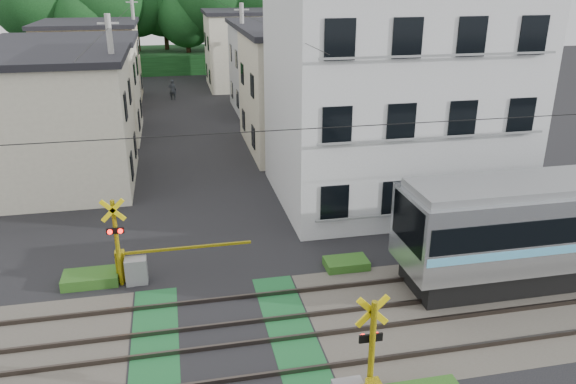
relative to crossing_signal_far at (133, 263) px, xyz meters
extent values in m
plane|color=black|center=(2.59, -3.65, -0.71)|extent=(120.00, 120.00, 0.00)
cube|color=#47423A|center=(2.59, -3.65, -0.71)|extent=(120.00, 6.00, 0.00)
cube|color=black|center=(2.59, -3.65, -0.71)|extent=(5.20, 120.00, 0.00)
cube|color=#145126|center=(0.69, -3.65, -0.70)|extent=(1.30, 6.00, 0.00)
cube|color=#145126|center=(4.49, -3.65, -0.70)|extent=(1.30, 6.00, 0.00)
cube|color=#3F3833|center=(2.59, -5.55, -0.64)|extent=(120.00, 0.08, 0.14)
cube|color=#3F3833|center=(2.59, -4.15, -0.64)|extent=(120.00, 0.08, 0.14)
cube|color=#3F3833|center=(2.59, -3.15, -0.64)|extent=(120.00, 0.08, 0.14)
cube|color=#3F3833|center=(2.59, -1.75, -0.64)|extent=(120.00, 0.08, 0.14)
cube|color=black|center=(11.00, -2.45, -0.43)|extent=(2.28, 2.09, 0.57)
cube|color=black|center=(8.48, -2.45, 1.75)|extent=(0.10, 2.29, 1.48)
cylinder|color=yellow|center=(5.59, -7.25, 0.79)|extent=(0.14, 0.14, 3.00)
cube|color=yellow|center=(5.59, -7.15, 1.99)|extent=(0.77, 0.05, 0.77)
cube|color=yellow|center=(5.59, -7.15, 1.99)|extent=(0.77, 0.05, 0.77)
cube|color=black|center=(5.59, -7.15, 1.29)|extent=(0.55, 0.05, 0.20)
sphere|color=#FF0C07|center=(5.43, -7.09, 1.29)|extent=(0.16, 0.16, 0.16)
sphere|color=#FF0C07|center=(5.75, -7.09, 1.29)|extent=(0.16, 0.16, 0.16)
cylinder|color=yellow|center=(-0.41, -0.05, 0.79)|extent=(0.14, 0.14, 3.00)
cube|color=yellow|center=(-0.41, -0.15, 1.99)|extent=(0.77, 0.05, 0.77)
cube|color=yellow|center=(-0.41, -0.15, 1.99)|extent=(0.77, 0.05, 0.77)
cube|color=black|center=(-0.41, -0.15, 1.29)|extent=(0.55, 0.05, 0.20)
sphere|color=#FF0C07|center=(-0.57, -0.21, 1.29)|extent=(0.16, 0.16, 0.16)
sphere|color=#FF0C07|center=(-0.25, -0.21, 1.29)|extent=(0.16, 0.16, 0.16)
cube|color=gray|center=(0.09, -0.05, -0.26)|extent=(0.70, 0.50, 0.90)
cube|color=yellow|center=(-0.41, 0.20, -0.16)|extent=(0.30, 0.30, 1.10)
cube|color=yellow|center=(1.84, 0.20, 0.29)|extent=(4.20, 0.08, 0.08)
cube|color=silver|center=(11.09, 5.85, 3.79)|extent=(10.00, 8.00, 9.00)
cube|color=black|center=(7.39, 1.82, 0.79)|extent=(1.10, 0.06, 1.40)
cube|color=black|center=(9.84, 1.82, 0.79)|extent=(1.10, 0.06, 1.40)
cube|color=black|center=(12.29, 1.82, 0.79)|extent=(1.10, 0.06, 1.40)
cube|color=black|center=(14.74, 1.82, 0.79)|extent=(1.10, 0.06, 1.40)
cube|color=gray|center=(11.09, 1.60, 0.19)|extent=(9.00, 0.06, 0.08)
cube|color=black|center=(7.39, 1.82, 3.79)|extent=(1.10, 0.06, 1.40)
cube|color=black|center=(9.84, 1.82, 3.79)|extent=(1.10, 0.06, 1.40)
cube|color=black|center=(12.29, 1.82, 3.79)|extent=(1.10, 0.06, 1.40)
cube|color=black|center=(14.74, 1.82, 3.79)|extent=(1.10, 0.06, 1.40)
cube|color=gray|center=(11.09, 1.60, 3.19)|extent=(9.00, 0.06, 0.08)
cube|color=black|center=(7.39, 1.82, 6.79)|extent=(1.10, 0.06, 1.40)
cube|color=black|center=(9.84, 1.82, 6.79)|extent=(1.10, 0.06, 1.40)
cube|color=black|center=(12.29, 1.82, 6.79)|extent=(1.10, 0.06, 1.40)
cube|color=black|center=(14.74, 1.82, 6.79)|extent=(1.10, 0.06, 1.40)
cube|color=gray|center=(11.09, 1.60, 6.19)|extent=(9.00, 0.06, 0.08)
cube|color=beige|center=(-3.91, 10.35, 2.29)|extent=(7.00, 7.00, 6.00)
cube|color=black|center=(-3.91, 10.35, 5.44)|extent=(7.35, 7.35, 0.30)
cube|color=black|center=(-0.38, 8.60, 0.59)|extent=(0.06, 1.00, 1.20)
cube|color=black|center=(-0.38, 12.10, 0.59)|extent=(0.06, 1.00, 1.20)
cube|color=black|center=(-0.38, 8.60, 3.39)|extent=(0.06, 1.00, 1.20)
cube|color=black|center=(-0.38, 12.10, 3.39)|extent=(0.06, 1.00, 1.20)
cube|color=beige|center=(9.39, 14.35, 2.54)|extent=(7.00, 8.00, 6.50)
cube|color=black|center=(9.39, 14.35, 5.94)|extent=(7.35, 8.40, 0.30)
cube|color=black|center=(5.86, 12.35, 0.59)|extent=(0.06, 1.00, 1.20)
cube|color=black|center=(5.86, 16.35, 0.59)|extent=(0.06, 1.00, 1.20)
cube|color=black|center=(5.86, 12.35, 3.39)|extent=(0.06, 1.00, 1.20)
cube|color=black|center=(5.86, 16.35, 3.39)|extent=(0.06, 1.00, 1.20)
cube|color=beige|center=(-4.41, 19.35, 2.19)|extent=(8.00, 7.00, 5.80)
cube|color=black|center=(-4.41, 19.35, 5.24)|extent=(8.40, 7.35, 0.30)
cube|color=black|center=(-0.38, 17.60, 0.59)|extent=(0.06, 1.00, 1.20)
cube|color=black|center=(-0.38, 21.10, 0.59)|extent=(0.06, 1.00, 1.20)
cube|color=black|center=(-0.38, 17.60, 3.39)|extent=(0.06, 1.00, 1.20)
cube|color=black|center=(-0.38, 21.10, 3.39)|extent=(0.06, 1.00, 1.20)
cube|color=#B3B6B9|center=(9.79, 24.35, 2.39)|extent=(7.00, 7.00, 6.20)
cube|color=black|center=(9.79, 24.35, 5.64)|extent=(7.35, 7.35, 0.30)
cube|color=black|center=(6.26, 22.60, 0.59)|extent=(0.06, 1.00, 1.20)
cube|color=black|center=(6.26, 26.10, 0.59)|extent=(0.06, 1.00, 1.20)
cube|color=black|center=(6.26, 22.60, 3.39)|extent=(0.06, 1.00, 1.20)
cube|color=black|center=(6.26, 26.10, 3.39)|extent=(0.06, 1.00, 1.20)
cube|color=#C7B18C|center=(-4.21, 29.35, 2.29)|extent=(7.00, 8.00, 6.00)
cube|color=black|center=(-4.21, 29.35, 5.44)|extent=(7.35, 8.40, 0.30)
cube|color=black|center=(-0.68, 27.35, 0.59)|extent=(0.06, 1.00, 1.20)
cube|color=black|center=(-0.68, 31.35, 0.59)|extent=(0.06, 1.00, 1.20)
cube|color=black|center=(-0.68, 27.35, 3.39)|extent=(0.06, 1.00, 1.20)
cube|color=black|center=(-0.68, 31.35, 3.39)|extent=(0.06, 1.00, 1.20)
cube|color=beige|center=(9.09, 34.35, 2.49)|extent=(8.00, 7.00, 6.40)
cube|color=black|center=(9.09, 34.35, 5.84)|extent=(8.40, 7.35, 0.30)
cube|color=black|center=(5.06, 32.60, 0.59)|extent=(0.06, 1.00, 1.20)
cube|color=black|center=(5.06, 36.10, 0.59)|extent=(0.06, 1.00, 1.20)
cube|color=black|center=(5.06, 32.60, 3.39)|extent=(0.06, 1.00, 1.20)
cube|color=black|center=(5.06, 36.10, 3.39)|extent=(0.06, 1.00, 1.20)
cube|color=#17461B|center=(2.59, 46.35, 0.29)|extent=(40.00, 10.00, 2.00)
cylinder|color=#332114|center=(-10.64, 43.58, 2.14)|extent=(0.50, 0.50, 5.70)
cylinder|color=#332114|center=(-8.68, 45.36, 2.10)|extent=(0.50, 0.50, 5.62)
cylinder|color=#332114|center=(-5.97, 42.25, 1.47)|extent=(0.50, 0.50, 4.37)
sphere|color=#17461B|center=(-5.97, 42.25, 4.97)|extent=(6.12, 6.12, 6.12)
cylinder|color=#332114|center=(-4.13, 43.34, 2.19)|extent=(0.50, 0.50, 5.81)
cylinder|color=#332114|center=(-1.41, 46.23, 2.12)|extent=(0.50, 0.50, 5.67)
cylinder|color=#332114|center=(1.60, 46.98, 2.06)|extent=(0.50, 0.50, 5.53)
cylinder|color=#332114|center=(3.78, 43.81, 1.38)|extent=(0.50, 0.50, 4.18)
sphere|color=#17461B|center=(3.78, 43.81, 4.72)|extent=(5.85, 5.85, 5.85)
cylinder|color=#332114|center=(6.60, 43.38, 2.20)|extent=(0.50, 0.50, 5.83)
cylinder|color=#332114|center=(8.58, 45.90, 2.04)|extent=(0.50, 0.50, 5.51)
cylinder|color=#332114|center=(11.92, 42.76, 2.13)|extent=(0.50, 0.50, 5.68)
cylinder|color=#332114|center=(13.40, 44.20, 2.26)|extent=(0.50, 0.50, 5.95)
cylinder|color=#332114|center=(16.22, 46.25, 1.85)|extent=(0.50, 0.50, 5.12)
sphere|color=#17461B|center=(16.22, 46.25, 5.94)|extent=(7.16, 7.16, 7.16)
cube|color=black|center=(8.59, -2.45, 4.89)|extent=(60.00, 0.02, 0.02)
cylinder|color=#A5A5A0|center=(-0.81, 9.35, 3.29)|extent=(0.26, 0.26, 8.00)
cube|color=#A5A5A0|center=(-0.81, 9.35, 6.89)|extent=(0.90, 0.08, 0.08)
cylinder|color=#A5A5A0|center=(6.19, 18.35, 3.29)|extent=(0.26, 0.26, 8.00)
cube|color=#A5A5A0|center=(6.19, 18.35, 6.89)|extent=(0.90, 0.08, 0.08)
cylinder|color=#A5A5A0|center=(-0.81, 30.35, 3.29)|extent=(0.26, 0.26, 8.00)
cube|color=#A5A5A0|center=(-0.81, 30.35, 6.89)|extent=(0.90, 0.08, 0.08)
cube|color=black|center=(-0.81, 19.85, 6.69)|extent=(0.02, 42.00, 0.02)
cube|color=black|center=(6.19, 19.85, 6.69)|extent=(0.02, 42.00, 0.02)
imported|color=#2D3339|center=(1.78, 29.59, 0.11)|extent=(0.68, 0.53, 1.65)
cube|color=#2D5E1E|center=(-1.41, 0.25, -0.53)|extent=(1.80, 1.00, 0.36)
cube|color=#2D5E1E|center=(7.19, -0.45, -0.56)|extent=(1.50, 0.90, 0.30)
camera|label=1|loc=(1.63, -17.01, 8.82)|focal=35.00mm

